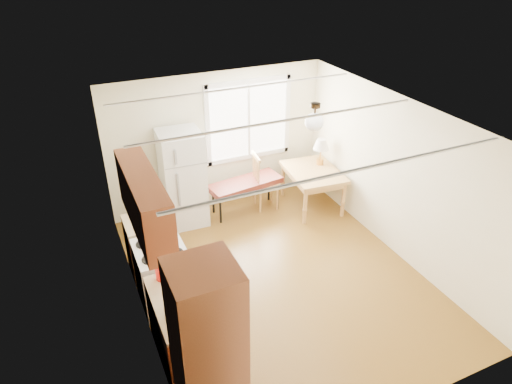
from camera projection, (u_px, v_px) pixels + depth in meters
room_shell at (281, 206)px, 6.25m from camera, size 4.60×5.60×2.62m
kitchen_run at (174, 293)px, 5.34m from camera, size 0.65×3.40×2.20m
window_unit at (249, 120)px, 8.28m from camera, size 1.64×0.05×1.51m
pendant_light at (314, 121)px, 6.33m from camera, size 0.26×0.26×0.40m
refrigerator at (183, 179)px, 7.80m from camera, size 0.73×0.75×1.70m
bench at (245, 184)px, 8.24m from camera, size 1.40×0.68×0.62m
dining_table at (313, 175)px, 8.36m from camera, size 1.00×1.27×0.74m
chair at (261, 178)px, 8.29m from camera, size 0.49×0.49×1.10m
table_lamp at (321, 146)px, 8.36m from camera, size 0.29×0.29×0.50m
coffee_maker at (180, 299)px, 4.97m from camera, size 0.21×0.25×0.37m
kettle at (161, 272)px, 5.41m from camera, size 0.13×0.13×0.26m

